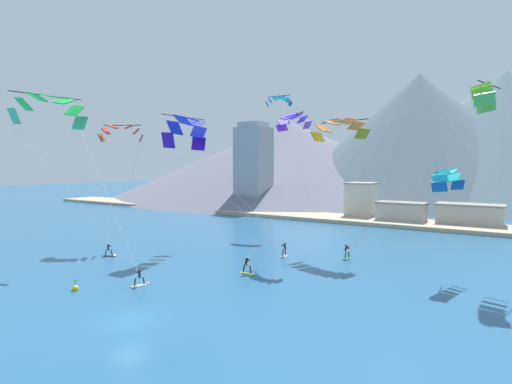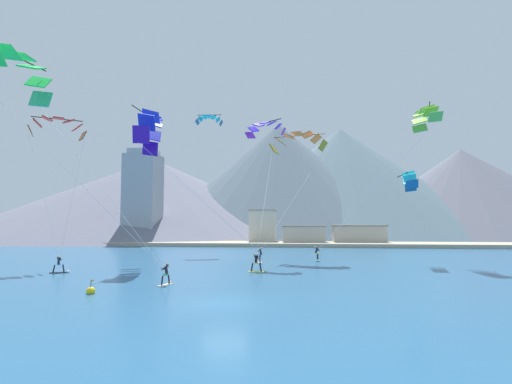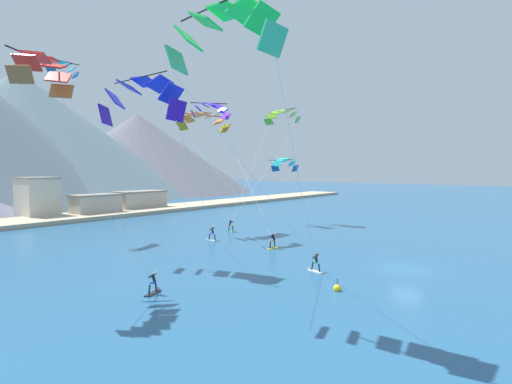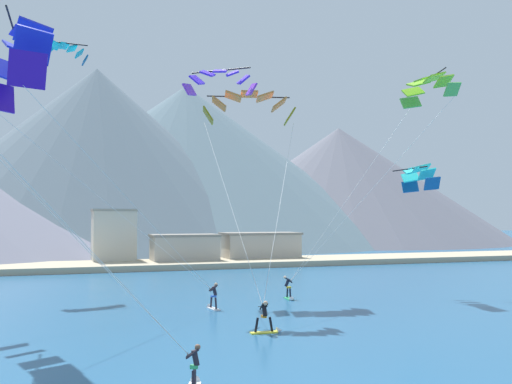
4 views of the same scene
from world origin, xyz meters
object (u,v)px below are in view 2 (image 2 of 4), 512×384
Objects in this scene: parafoil_kite_far_left at (58,126)px; parafoil_kite_distant_high_outer at (266,127)px; kitesurfer_near_lead at (258,266)px; parafoil_kite_near_lead at (298,140)px; kitesurfer_far_right at (317,256)px; parafoil_kite_mid_center at (18,70)px; parafoil_kite_distant_mid_solo at (209,119)px; parafoil_kite_near_trail at (151,129)px; kitesurfer_far_left at (61,268)px; parafoil_kite_distant_low_drift at (409,179)px; race_marker_buoy at (91,291)px; kitesurfer_mid_center at (168,279)px; parafoil_kite_far_right at (424,117)px; kitesurfer_near_trail at (260,258)px.

parafoil_kite_far_left is 22.83m from parafoil_kite_distant_high_outer.
parafoil_kite_near_lead is (3.61, 13.99, 14.44)m from kitesurfer_near_lead.
parafoil_kite_near_lead reaches higher than kitesurfer_far_right.
parafoil_kite_distant_high_outer reaches higher than parafoil_kite_near_lead.
parafoil_kite_far_left is at bearing 110.10° from parafoil_kite_mid_center.
kitesurfer_near_lead is 0.42× the size of parafoil_kite_distant_mid_solo.
parafoil_kite_distant_mid_solo is (2.29, 18.56, 5.90)m from parafoil_kite_near_trail.
parafoil_kite_distant_low_drift is (33.60, 11.83, 8.95)m from kitesurfer_far_left.
parafoil_kite_mid_center reaches higher than race_marker_buoy.
kitesurfer_mid_center is 0.11× the size of parafoil_kite_mid_center.
parafoil_kite_far_left is at bearing -168.21° from parafoil_kite_far_right.
parafoil_kite_mid_center is (-5.10, -14.29, 1.36)m from parafoil_kite_near_trail.
kitesurfer_mid_center is 22.38m from kitesurfer_far_right.
parafoil_kite_distant_mid_solo reaches higher than parafoil_kite_distant_high_outer.
parafoil_kite_distant_high_outer is at bearing 42.04° from kitesurfer_near_trail.
parafoil_kite_near_lead is at bearing 23.07° from parafoil_kite_far_left.
parafoil_kite_far_left is at bearing -119.42° from parafoil_kite_distant_mid_solo.
kitesurfer_far_right is at bearing 56.55° from race_marker_buoy.
parafoil_kite_near_lead is 0.96× the size of parafoil_kite_mid_center.
parafoil_kite_distant_high_outer is (17.52, 11.63, 15.21)m from kitesurfer_far_left.
parafoil_kite_far_right is 3.29× the size of parafoil_kite_distant_low_drift.
parafoil_kite_distant_mid_solo reaches higher than parafoil_kite_near_lead.
parafoil_kite_distant_high_outer is at bearing 71.81° from kitesurfer_mid_center.
race_marker_buoy is (8.10, -9.64, -0.29)m from kitesurfer_far_left.
parafoil_kite_distant_low_drift is at bearing 2.61° from kitesurfer_near_trail.
kitesurfer_far_right is (6.47, 2.39, 0.01)m from kitesurfer_near_trail.
parafoil_kite_distant_mid_solo is (-10.20, 14.72, 5.15)m from parafoil_kite_distant_high_outer.
kitesurfer_far_right is at bearing 16.02° from parafoil_kite_far_left.
kitesurfer_near_trail is at bearing -129.01° from parafoil_kite_near_lead.
parafoil_kite_near_lead is 3.16× the size of parafoil_kite_distant_high_outer.
race_marker_buoy is (-28.00, -23.58, -16.81)m from parafoil_kite_far_right.
kitesurfer_mid_center is at bearing 3.79° from parafoil_kite_mid_center.
kitesurfer_near_lead is 0.11× the size of parafoil_kite_far_right.
kitesurfer_far_right is 0.11× the size of parafoil_kite_mid_center.
parafoil_kite_distant_high_outer reaches higher than race_marker_buoy.
kitesurfer_mid_center is 1.75× the size of race_marker_buoy.
kitesurfer_near_lead is 25.26m from parafoil_kite_mid_center.
parafoil_kite_near_lead is at bearing -35.58° from parafoil_kite_distant_mid_solo.
parafoil_kite_mid_center is at bearing -151.45° from parafoil_kite_distant_low_drift.
parafoil_kite_far_left is at bearing 145.52° from kitesurfer_mid_center.
kitesurfer_far_left is at bearing -142.28° from parafoil_kite_near_lead.
parafoil_kite_near_trail reaches higher than parafoil_kite_near_lead.
parafoil_kite_mid_center is 0.98× the size of parafoil_kite_far_right.
parafoil_kite_distant_mid_solo is at bearing 74.48° from kitesurfer_far_left.
kitesurfer_mid_center is at bearing -63.28° from parafoil_kite_near_trail.
parafoil_kite_distant_low_drift is (21.78, 17.54, 8.95)m from kitesurfer_mid_center.
parafoil_kite_near_lead is 14.35m from parafoil_kite_distant_low_drift.
parafoil_kite_distant_mid_solo reaches higher than parafoil_kite_far_left.
kitesurfer_near_trail is at bearing 73.17° from kitesurfer_mid_center.
kitesurfer_near_trail is at bearing -57.92° from parafoil_kite_distant_mid_solo.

